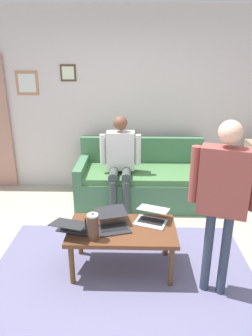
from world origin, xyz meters
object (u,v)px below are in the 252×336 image
(couch, at_px, (142,181))
(laptop_left, at_px, (152,218))
(laptop_center, at_px, (113,223))
(coffee_table, at_px, (122,233))
(person_seated, at_px, (120,158))
(laptop_right, at_px, (74,226))
(french_press, at_px, (93,227))
(person_standing, at_px, (224,190))

(couch, height_order, laptop_left, couch)
(laptop_center, bearing_deg, coffee_table, 162.78)
(laptop_center, height_order, person_seated, person_seated)
(laptop_center, height_order, laptop_right, laptop_right)
(french_press, xyz_separation_m, person_standing, (-1.08, 0.10, 0.42))
(coffee_table, distance_m, laptop_right, 0.47)
(laptop_center, distance_m, laptop_right, 0.37)
(laptop_center, bearing_deg, laptop_right, 11.80)
(laptop_left, distance_m, laptop_center, 0.40)
(laptop_right, bearing_deg, couch, -112.85)
(laptop_left, bearing_deg, coffee_table, 26.29)
(person_seated, bearing_deg, french_press, 83.29)
(laptop_left, relative_size, laptop_right, 0.89)
(french_press, distance_m, person_standing, 1.17)
(couch, xyz_separation_m, person_standing, (-0.61, 1.85, 0.70))
(laptop_center, relative_size, person_standing, 0.27)
(laptop_center, distance_m, person_standing, 1.10)
(person_standing, distance_m, person_seated, 1.88)
(couch, bearing_deg, laptop_right, 67.15)
(couch, xyz_separation_m, coffee_table, (0.22, 1.56, 0.10))
(laptop_left, height_order, person_standing, person_standing)
(laptop_left, height_order, person_seated, person_seated)
(person_seated, bearing_deg, couch, -142.79)
(laptop_center, relative_size, person_seated, 0.33)
(laptop_center, height_order, french_press, french_press)
(laptop_left, bearing_deg, laptop_right, 14.34)
(person_standing, height_order, person_seated, person_standing)
(coffee_table, relative_size, person_standing, 0.66)
(couch, relative_size, person_standing, 1.16)
(laptop_left, xyz_separation_m, person_seated, (0.36, -1.19, 0.23))
(couch, xyz_separation_m, laptop_right, (0.68, 1.61, 0.20))
(laptop_left, distance_m, laptop_right, 0.77)
(laptop_left, bearing_deg, couch, -87.38)
(french_press, xyz_separation_m, person_seated, (-0.18, -1.52, 0.14))
(coffee_table, distance_m, laptop_center, 0.14)
(coffee_table, bearing_deg, person_standing, 160.69)
(laptop_left, relative_size, french_press, 1.38)
(laptop_center, bearing_deg, person_standing, 160.90)
(laptop_left, distance_m, french_press, 0.64)
(couch, bearing_deg, person_seated, 37.21)
(couch, xyz_separation_m, laptop_left, (-0.06, 1.42, 0.20))
(laptop_right, xyz_separation_m, person_standing, (-1.29, 0.24, 0.50))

